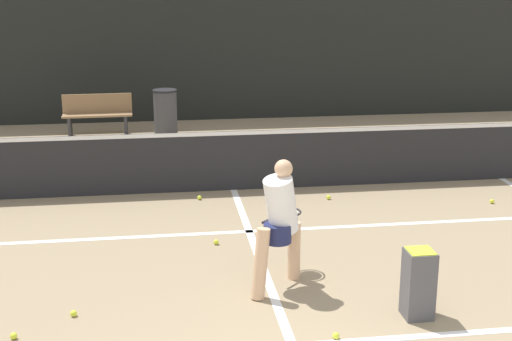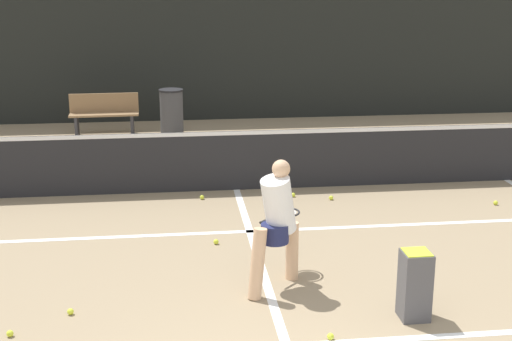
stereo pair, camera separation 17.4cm
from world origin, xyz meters
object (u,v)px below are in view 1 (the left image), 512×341
(ball_hopper, at_px, (418,282))
(parked_car, at_px, (309,71))
(courtside_bench, at_px, (98,113))
(trash_bin, at_px, (165,113))
(player_practicing, at_px, (280,220))

(ball_hopper, distance_m, parked_car, 13.91)
(courtside_bench, bearing_deg, trash_bin, -13.39)
(ball_hopper, height_order, courtside_bench, courtside_bench)
(trash_bin, bearing_deg, ball_hopper, -74.78)
(ball_hopper, relative_size, courtside_bench, 0.49)
(player_practicing, bearing_deg, ball_hopper, -80.32)
(parked_car, bearing_deg, ball_hopper, -97.65)
(player_practicing, xyz_separation_m, courtside_bench, (-2.50, 7.95, -0.31))
(player_practicing, relative_size, ball_hopper, 2.02)
(player_practicing, bearing_deg, trash_bin, 53.57)
(courtside_bench, bearing_deg, player_practicing, -74.10)
(courtside_bench, relative_size, trash_bin, 1.47)
(trash_bin, distance_m, parked_car, 6.70)
(courtside_bench, xyz_separation_m, parked_car, (5.59, 4.94, 0.14))
(player_practicing, xyz_separation_m, parked_car, (3.10, 12.89, -0.17))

